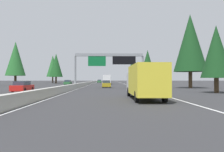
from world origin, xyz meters
name	(u,v)px	position (x,y,z in m)	size (l,w,h in m)	color
ground_plane	(88,85)	(60.00, 0.00, 0.00)	(320.00, 320.00, 0.00)	#2D2D30
median_barrier	(92,82)	(80.00, 0.30, 0.45)	(180.00, 0.56, 0.90)	#ADAAA3
shoulder_stripe_right	(125,84)	(70.00, -11.52, 0.01)	(160.00, 0.16, 0.01)	silver
shoulder_stripe_median	(92,84)	(70.00, -0.25, 0.01)	(160.00, 0.16, 0.01)	silver
sign_gantry_overhead	(110,61)	(35.87, -6.04, 5.11)	(0.50, 12.68, 6.42)	gray
box_truck_distant_a	(144,81)	(15.99, -8.76, 1.61)	(8.50, 2.40, 2.95)	gold
sedan_mid_center	(107,84)	(43.04, -5.37, 0.68)	(4.40, 1.80, 1.47)	#AD931E
bus_mid_left	(107,79)	(71.40, -5.39, 1.72)	(11.50, 2.55, 3.10)	white
sedan_near_right	(99,81)	(96.64, -1.93, 0.68)	(4.40, 1.80, 1.47)	#2D6B38
oncoming_near	(68,82)	(62.83, 6.58, 0.68)	(4.40, 1.80, 1.47)	#2D6B38
oncoming_far	(22,87)	(27.56, 6.46, 0.68)	(4.40, 1.80, 1.47)	red
conifer_right_foreground	(216,52)	(24.27, -19.52, 5.30)	(3.84, 3.84, 8.73)	#4C3823
conifer_right_near	(190,43)	(38.82, -21.94, 8.91)	(6.45, 6.45, 14.65)	#4C3823
conifer_right_mid	(148,63)	(67.24, -18.96, 6.93)	(5.02, 5.02, 11.40)	#4C3823
conifer_right_far	(134,65)	(93.02, -17.56, 7.89)	(5.71, 5.71, 12.98)	#4C3823
conifer_left_near	(15,59)	(57.66, 20.35, 7.48)	(5.41, 5.41, 12.30)	#4C3823
conifer_left_mid	(56,65)	(81.21, 14.59, 7.18)	(5.20, 5.20, 11.82)	#4C3823
conifer_left_far	(53,66)	(99.22, 20.48, 7.97)	(5.77, 5.77, 13.11)	#4C3823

